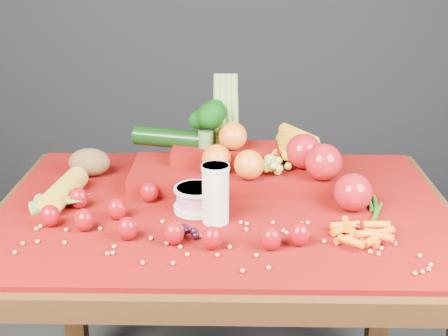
{
  "coord_description": "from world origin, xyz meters",
  "views": [
    {
      "loc": [
        0.03,
        -1.36,
        1.36
      ],
      "look_at": [
        0.0,
        0.02,
        0.85
      ],
      "focal_mm": 50.0,
      "sensor_mm": 36.0,
      "label": 1
    }
  ],
  "objects_px": {
    "table": "(224,246)",
    "yogurt_bowl": "(197,198)",
    "milk_glass": "(216,192)",
    "produce_mound": "(247,161)"
  },
  "relations": [
    {
      "from": "table",
      "to": "yogurt_bowl",
      "type": "height_order",
      "value": "yogurt_bowl"
    },
    {
      "from": "milk_glass",
      "to": "yogurt_bowl",
      "type": "xyz_separation_m",
      "value": [
        -0.05,
        0.06,
        -0.04
      ]
    },
    {
      "from": "yogurt_bowl",
      "to": "produce_mound",
      "type": "relative_size",
      "value": 0.18
    },
    {
      "from": "milk_glass",
      "to": "yogurt_bowl",
      "type": "distance_m",
      "value": 0.09
    },
    {
      "from": "table",
      "to": "produce_mound",
      "type": "xyz_separation_m",
      "value": [
        0.06,
        0.15,
        0.17
      ]
    },
    {
      "from": "milk_glass",
      "to": "yogurt_bowl",
      "type": "height_order",
      "value": "milk_glass"
    },
    {
      "from": "yogurt_bowl",
      "to": "produce_mound",
      "type": "distance_m",
      "value": 0.22
    },
    {
      "from": "milk_glass",
      "to": "yogurt_bowl",
      "type": "relative_size",
      "value": 1.26
    },
    {
      "from": "milk_glass",
      "to": "table",
      "type": "bearing_deg",
      "value": 79.5
    },
    {
      "from": "milk_glass",
      "to": "produce_mound",
      "type": "bearing_deg",
      "value": 72.67
    }
  ]
}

